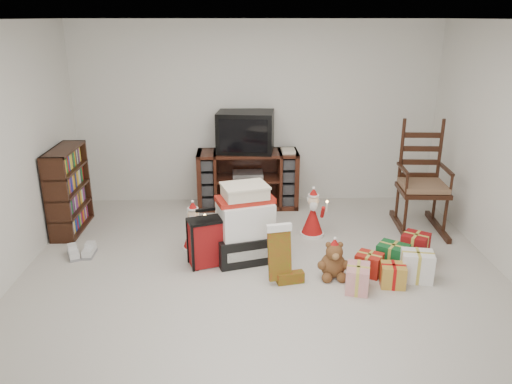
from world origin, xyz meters
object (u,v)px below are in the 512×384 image
at_px(mrs_claus_figurine, 194,231).
at_px(gift_cluster, 391,264).
at_px(red_suitcase, 209,242).
at_px(teddy_bear, 333,262).
at_px(gift_pile, 245,227).
at_px(bookshelf, 69,191).
at_px(santa_figurine, 313,217).
at_px(sneaker_pair, 81,252).
at_px(crt_television, 246,132).
at_px(rocking_chair, 420,191).
at_px(tv_stand, 248,179).

height_order(mrs_claus_figurine, gift_cluster, mrs_claus_figurine).
xyz_separation_m(red_suitcase, teddy_bear, (1.28, -0.31, -0.10)).
bearing_deg(red_suitcase, gift_pile, 0.48).
bearing_deg(bookshelf, santa_figurine, -5.14).
bearing_deg(santa_figurine, red_suitcase, -149.05).
xyz_separation_m(sneaker_pair, gift_cluster, (3.32, -0.53, 0.09)).
relative_size(gift_pile, red_suitcase, 1.35).
bearing_deg(gift_cluster, teddy_bear, -178.99).
xyz_separation_m(gift_pile, red_suitcase, (-0.39, -0.14, -0.10)).
bearing_deg(gift_cluster, red_suitcase, 170.97).
xyz_separation_m(gift_pile, teddy_bear, (0.89, -0.45, -0.20)).
bearing_deg(crt_television, gift_pile, -83.98).
height_order(gift_pile, gift_cluster, gift_pile).
xyz_separation_m(rocking_chair, red_suitcase, (-2.57, -0.96, -0.21)).
xyz_separation_m(rocking_chair, teddy_bear, (-1.29, -1.27, -0.31)).
distance_m(bookshelf, sneaker_pair, 0.94).
height_order(sneaker_pair, gift_cluster, gift_cluster).
height_order(tv_stand, teddy_bear, tv_stand).
relative_size(gift_pile, mrs_claus_figurine, 1.44).
xyz_separation_m(tv_stand, red_suitcase, (-0.44, -1.75, -0.13)).
distance_m(tv_stand, red_suitcase, 1.81).
xyz_separation_m(teddy_bear, crt_television, (-0.87, 2.09, 0.89)).
xyz_separation_m(bookshelf, crt_television, (2.18, 0.79, 0.56)).
distance_m(gift_pile, gift_cluster, 1.57).
relative_size(tv_stand, teddy_bear, 3.59).
relative_size(tv_stand, sneaker_pair, 4.21).
bearing_deg(crt_television, santa_figurine, -46.24).
bearing_deg(tv_stand, gift_cluster, -55.94).
height_order(gift_pile, teddy_bear, gift_pile).
bearing_deg(sneaker_pair, tv_stand, 23.78).
distance_m(tv_stand, gift_pile, 1.61).
bearing_deg(teddy_bear, sneaker_pair, 168.74).
relative_size(santa_figurine, crt_television, 0.76).
height_order(rocking_chair, red_suitcase, rocking_chair).
height_order(mrs_claus_figurine, sneaker_pair, mrs_claus_figurine).
bearing_deg(bookshelf, red_suitcase, -29.24).
bearing_deg(mrs_claus_figurine, bookshelf, 159.07).
bearing_deg(gift_cluster, tv_stand, 125.16).
distance_m(red_suitcase, crt_television, 1.99).
relative_size(bookshelf, mrs_claus_figurine, 1.80).
bearing_deg(teddy_bear, santa_figurine, 94.10).
bearing_deg(gift_pile, bookshelf, 142.03).
height_order(gift_pile, mrs_claus_figurine, gift_pile).
xyz_separation_m(teddy_bear, sneaker_pair, (-2.72, 0.54, -0.12)).
distance_m(bookshelf, santa_figurine, 3.00).
bearing_deg(red_suitcase, tv_stand, 56.85).
xyz_separation_m(santa_figurine, gift_cluster, (0.68, -1.02, -0.10)).
bearing_deg(mrs_claus_figurine, sneaker_pair, -172.81).
distance_m(rocking_chair, crt_television, 2.38).
bearing_deg(santa_figurine, bookshelf, 174.86).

